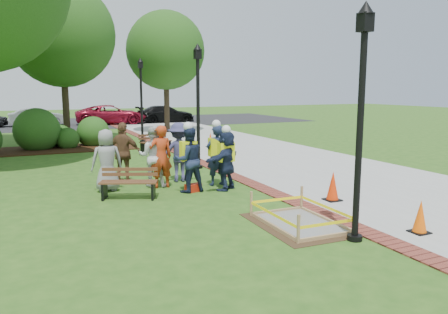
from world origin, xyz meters
name	(u,v)px	position (x,y,z in m)	size (l,w,h in m)	color
ground	(226,208)	(0.00, 0.00, 0.00)	(100.00, 100.00, 0.00)	#285116
sidewalk	(233,145)	(5.00, 10.00, 0.01)	(6.00, 60.00, 0.02)	#9E9E99
brick_edging	(169,149)	(1.75, 10.00, 0.01)	(0.50, 60.00, 0.03)	maroon
mulch_bed	(56,149)	(-3.00, 12.00, 0.02)	(7.00, 3.00, 0.05)	#381E0F
parking_lot	(84,123)	(0.00, 27.00, 0.00)	(36.00, 12.00, 0.01)	black
wet_concrete_pad	(300,214)	(0.86, -1.80, 0.23)	(1.76, 2.34, 0.55)	#47331E
bench_near	(129,189)	(-1.89, 1.77, 0.25)	(1.49, 0.96, 0.77)	brown
bench_far	(156,146)	(0.98, 9.51, 0.25)	(1.52, 0.93, 0.78)	#522A1C
cone_front	(420,218)	(2.64, -3.23, 0.32)	(0.34, 0.34, 0.67)	black
cone_back	(333,187)	(2.66, -0.56, 0.36)	(0.38, 0.38, 0.75)	black
cone_far	(210,140)	(3.69, 9.76, 0.33)	(0.35, 0.35, 0.69)	black
toolbox	(193,188)	(-0.14, 1.81, 0.11)	(0.43, 0.24, 0.21)	#B11F0D
lamp_near	(361,106)	(1.25, -3.00, 2.48)	(0.28, 0.28, 4.26)	black
lamp_mid	(198,97)	(1.25, 5.00, 2.48)	(0.28, 0.28, 4.26)	black
lamp_far	(141,94)	(1.25, 13.00, 2.48)	(0.28, 0.28, 4.26)	black
tree_back	(62,35)	(-2.25, 14.73, 5.40)	(5.24, 5.24, 8.03)	#3D2D1E
tree_right	(166,51)	(3.97, 17.54, 5.03)	(4.82, 4.82, 7.46)	#3D2D1E
shrub_b	(38,150)	(-3.73, 12.34, 0.00)	(2.04, 2.04, 2.04)	#204A15
shrub_c	(68,148)	(-2.44, 12.16, 0.00)	(1.04, 1.04, 1.04)	#204A15
shrub_d	(94,146)	(-1.23, 12.67, 0.00)	(1.53, 1.53, 1.53)	#204A15
shrub_e	(61,146)	(-2.72, 13.07, 0.00)	(1.13, 1.13, 1.13)	#204A15
casual_person_a	(107,160)	(-2.23, 2.86, 0.85)	(0.55, 0.36, 1.69)	gray
casual_person_b	(161,157)	(-0.78, 2.66, 0.88)	(0.56, 0.36, 1.76)	#B93715
casual_person_c	(153,156)	(-0.93, 2.89, 0.87)	(0.66, 0.57, 1.74)	silver
casual_person_d	(124,153)	(-1.62, 3.60, 0.90)	(0.68, 0.63, 1.80)	brown
casual_person_e	(179,152)	(-0.06, 3.22, 0.88)	(0.61, 0.44, 1.76)	#393862
hivis_worker_a	(226,158)	(0.78, 1.67, 0.89)	(0.62, 0.59, 1.79)	#171E3D
hivis_worker_b	(216,153)	(0.75, 2.28, 0.94)	(0.60, 0.43, 1.89)	#162439
hivis_worker_c	(188,158)	(-0.26, 1.84, 0.94)	(0.58, 0.39, 1.90)	#192042
parked_car_b	(38,126)	(-3.37, 25.76, 0.00)	(4.34, 1.89, 1.42)	#A7A6AB
parked_car_c	(112,124)	(1.81, 24.96, 0.00)	(4.91, 2.13, 1.60)	maroon
parked_car_d	(166,122)	(6.14, 24.96, 0.00)	(4.47, 1.95, 1.46)	black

